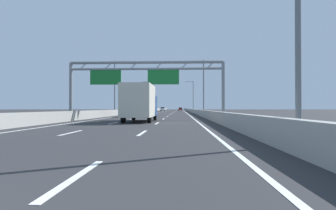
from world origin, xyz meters
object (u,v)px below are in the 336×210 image
Objects in this scene: streetlamp_right_mid at (202,84)px; yellow_car at (163,109)px; box_truck at (140,102)px; red_car at (180,109)px; sign_gantry at (144,75)px; streetlamp_left_far at (144,95)px; orange_car at (128,112)px; white_car at (163,109)px; streetlamp_left_mid at (116,84)px; streetlamp_right_far at (192,94)px.

streetlamp_right_mid is 74.25m from yellow_car.
red_car is at bearing 87.93° from box_truck.
sign_gantry is at bearing -92.38° from red_car.
streetlamp_left_far is 42.44m from red_car.
box_truck reaches higher than orange_car.
streetlamp_left_mid is at bearing -93.50° from white_car.
streetlamp_left_far is 63.09m from box_truck.
streetlamp_right_far reaches higher than orange_car.
streetlamp_right_far is at bearing -71.81° from yellow_car.
orange_car is at bearing -94.69° from red_car.
streetlamp_left_mid is at bearing 111.45° from sign_gantry.
streetlamp_left_mid is 1.00× the size of streetlamp_left_far.
streetlamp_left_far is 27.56m from white_car.
red_car is 9.98m from yellow_car.
streetlamp_left_mid is 1.26× the size of box_truck.
streetlamp_right_far is at bearing 0.00° from streetlamp_left_far.
streetlamp_right_mid and streetlamp_right_far have the same top height.
red_car is at bearing 74.55° from streetlamp_left_far.
streetlamp_left_far is 2.10× the size of yellow_car.
streetlamp_left_far is (0.00, 39.16, 0.00)m from streetlamp_left_mid.
streetlamp_right_mid is at bearing -81.30° from yellow_car.
streetlamp_left_mid is 2.04× the size of orange_car.
streetlamp_left_far reaches higher than sign_gantry.
sign_gantry is at bearing -87.87° from white_car.
streetlamp_right_far reaches higher than red_car.
streetlamp_left_mid is 66.31m from white_car.
orange_car is at bearing -68.11° from streetlamp_left_mid.
orange_car reaches higher than red_car.
red_car is at bearing 41.12° from yellow_car.
streetlamp_left_mid is at bearing -90.00° from streetlamp_left_far.
streetlamp_left_far is 49.22m from orange_car.
streetlamp_right_mid is at bearing -90.00° from streetlamp_right_far.
sign_gantry reaches higher than box_truck.
streetlamp_left_mid is 2.04× the size of white_car.
white_car is at bearing 81.44° from streetlamp_left_far.
yellow_car is (3.72, 73.26, -4.62)m from streetlamp_left_mid.
streetlamp_right_mid is (7.76, 18.26, 0.56)m from sign_gantry.
streetlamp_right_far is 41.09m from red_car.
sign_gantry is at bearing 93.76° from box_truck.
streetlamp_left_far is at bearing 97.12° from sign_gantry.
orange_car is at bearing 104.80° from box_truck.
orange_car is at bearing 110.95° from sign_gantry.
streetlamp_right_mid is 15.41m from orange_car.
white_car is 75.72m from orange_car.
yellow_car reaches higher than red_car.
sign_gantry is 5.99m from box_truck.
yellow_car is at bearing 83.77° from streetlamp_left_far.
streetlamp_left_mid is at bearing 180.00° from streetlamp_right_mid.
streetlamp_left_mid and streetlamp_right_far have the same top height.
box_truck is at bearing -87.76° from yellow_car.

